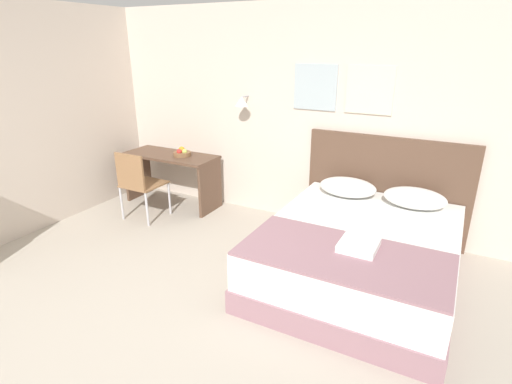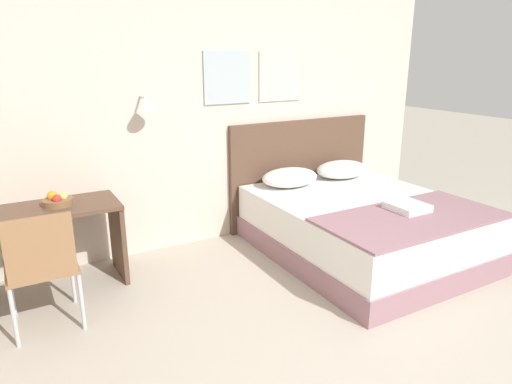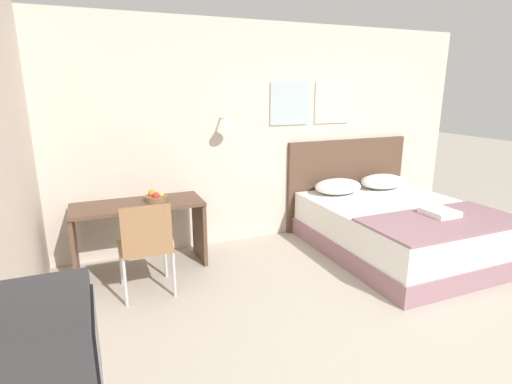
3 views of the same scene
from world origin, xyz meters
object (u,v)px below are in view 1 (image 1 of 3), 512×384
at_px(pillow_left, 348,187).
at_px(throw_blanket, 343,255).
at_px(headboard, 385,188).
at_px(folded_towel_near_foot, 359,245).
at_px(fruit_bowl, 182,153).
at_px(desk, 171,169).
at_px(bed, 359,254).
at_px(pillow_right, 415,198).
at_px(desk_chair, 138,180).

xyz_separation_m(pillow_left, throw_blanket, (0.36, -1.38, -0.08)).
height_order(headboard, folded_towel_near_foot, headboard).
xyz_separation_m(headboard, folded_towel_near_foot, (0.09, -1.54, 0.01)).
height_order(headboard, fruit_bowl, headboard).
xyz_separation_m(headboard, throw_blanket, (0.00, -1.69, -0.03)).
bearing_deg(desk, headboard, 6.78).
bearing_deg(fruit_bowl, folded_towel_near_foot, -23.86).
xyz_separation_m(bed, fruit_bowl, (-2.67, 0.75, 0.49)).
height_order(folded_towel_near_foot, fruit_bowl, fruit_bowl).
height_order(bed, desk, desk).
bearing_deg(pillow_right, bed, -114.89).
bearing_deg(desk_chair, pillow_left, 15.10).
xyz_separation_m(throw_blanket, desk_chair, (-2.88, 0.70, -0.04)).
relative_size(throw_blanket, desk, 1.25).
xyz_separation_m(pillow_left, desk, (-2.50, -0.03, -0.14)).
distance_m(throw_blanket, desk_chair, 2.96).
height_order(bed, headboard, headboard).
relative_size(headboard, pillow_right, 2.90).
bearing_deg(throw_blanket, pillow_left, 104.53).
relative_size(pillow_right, desk_chair, 0.70).
distance_m(bed, desk, 2.96).
distance_m(pillow_left, desk, 2.51).
bearing_deg(desk_chair, fruit_bowl, 72.41).
relative_size(bed, fruit_bowl, 8.77).
distance_m(bed, desk_chair, 2.89).
bearing_deg(folded_towel_near_foot, bed, 100.56).
distance_m(bed, pillow_right, 0.93).
height_order(pillow_left, pillow_right, same).
bearing_deg(pillow_right, folded_towel_near_foot, -102.41).
xyz_separation_m(bed, pillow_right, (0.36, 0.77, 0.38)).
distance_m(desk_chair, fruit_bowl, 0.73).
distance_m(pillow_left, throw_blanket, 1.43).
xyz_separation_m(headboard, fruit_bowl, (-2.67, -0.32, 0.17)).
bearing_deg(pillow_left, throw_blanket, -75.47).
relative_size(pillow_left, desk_chair, 0.70).
xyz_separation_m(bed, folded_towel_near_foot, (0.09, -0.46, 0.34)).
distance_m(pillow_right, desk_chair, 3.31).
bearing_deg(folded_towel_near_foot, fruit_bowl, 156.14).
distance_m(headboard, desk_chair, 3.04).
bearing_deg(pillow_left, fruit_bowl, -179.60).
bearing_deg(desk_chair, headboard, 18.95).
xyz_separation_m(headboard, pillow_left, (-0.36, -0.31, 0.05)).
bearing_deg(desk, bed, -14.49).
distance_m(pillow_right, folded_towel_near_foot, 1.26).
xyz_separation_m(desk, fruit_bowl, (0.19, 0.02, 0.25)).
bearing_deg(throw_blanket, folded_towel_near_foot, 59.59).
bearing_deg(folded_towel_near_foot, pillow_right, 77.59).
xyz_separation_m(headboard, desk, (-2.86, -0.34, -0.08)).
height_order(pillow_right, folded_towel_near_foot, pillow_right).
height_order(desk, fruit_bowl, fruit_bowl).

